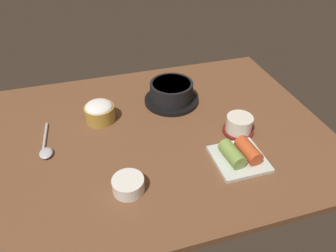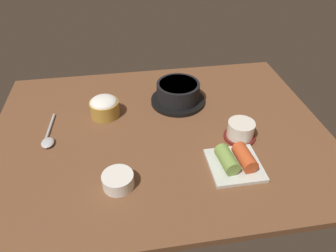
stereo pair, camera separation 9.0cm
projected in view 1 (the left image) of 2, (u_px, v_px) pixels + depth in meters
dining_table at (160, 134)px, 93.68cm from camera, size 100.00×76.00×2.00cm
stone_pot at (171, 93)px, 103.44cm from camera, size 18.19×18.19×7.24cm
rice_bowl at (100, 111)px, 95.33cm from camera, size 9.16×9.16×6.61cm
tea_cup_with_saucer at (239, 125)px, 91.10cm from camera, size 9.19×9.19×5.46cm
kimchi_plate at (240, 155)px, 82.07cm from camera, size 13.50×13.50×4.97cm
side_bowl_near at (128, 184)px, 74.07cm from camera, size 7.78×7.78×3.61cm
spoon at (46, 148)px, 86.05cm from camera, size 3.60×16.46×1.35cm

